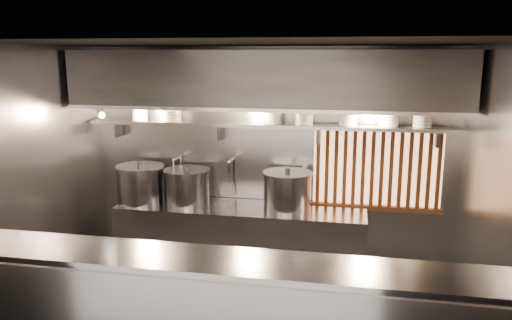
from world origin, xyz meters
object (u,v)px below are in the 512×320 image
(heat_lamp, at_px, (100,110))
(pendant_bulb, at_px, (257,119))
(stock_pot_right, at_px, (287,190))
(stock_pot_mid, at_px, (141,184))
(stock_pot_left, at_px, (187,186))

(heat_lamp, height_order, pendant_bulb, heat_lamp)
(pendant_bulb, relative_size, stock_pot_right, 0.25)
(heat_lamp, xyz_separation_m, pendant_bulb, (1.80, 0.35, -0.11))
(stock_pot_mid, xyz_separation_m, stock_pot_right, (1.82, 0.06, -0.01))
(stock_pot_left, relative_size, stock_pot_mid, 0.78)
(stock_pot_right, bearing_deg, stock_pot_left, -179.34)
(heat_lamp, relative_size, stock_pot_left, 0.59)
(pendant_bulb, xyz_separation_m, stock_pot_left, (-0.87, -0.05, -0.84))
(pendant_bulb, height_order, stock_pot_right, pendant_bulb)
(stock_pot_left, xyz_separation_m, stock_pot_mid, (-0.59, -0.05, 0.02))
(pendant_bulb, distance_m, stock_pot_mid, 1.68)
(stock_pot_left, xyz_separation_m, stock_pot_right, (1.24, 0.01, 0.01))
(heat_lamp, relative_size, stock_pot_mid, 0.47)
(heat_lamp, distance_m, stock_pot_right, 2.38)
(heat_lamp, xyz_separation_m, stock_pot_right, (2.17, 0.31, -0.94))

